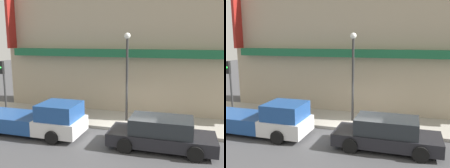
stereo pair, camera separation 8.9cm
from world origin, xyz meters
TOP-DOWN VIEW (x-y plane):
  - ground_plane at (0.00, 0.00)m, footprint 80.00×80.00m
  - sidewalk at (0.00, 1.61)m, footprint 36.00×3.21m
  - building at (-0.01, 4.69)m, footprint 19.80×3.80m
  - pickup_truck at (-4.68, -1.58)m, footprint 5.72×2.20m
  - parked_car at (1.71, -1.58)m, footprint 4.78×2.04m
  - fire_hydrant at (0.09, 0.95)m, footprint 0.17×0.17m
  - street_lamp at (-0.60, 1.48)m, footprint 0.36×0.36m
  - traffic_light at (-8.53, 0.59)m, footprint 0.28×0.42m

SIDE VIEW (x-z plane):
  - ground_plane at x=0.00m, z-range 0.00..0.00m
  - sidewalk at x=0.00m, z-range 0.00..0.17m
  - fire_hydrant at x=0.09m, z-range 0.17..0.80m
  - parked_car at x=1.71m, z-range -0.02..1.46m
  - pickup_truck at x=-4.68m, z-range -0.11..1.67m
  - traffic_light at x=-8.53m, z-range 0.83..4.26m
  - street_lamp at x=-0.60m, z-range 0.85..6.02m
  - building at x=-0.01m, z-range -0.19..9.42m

